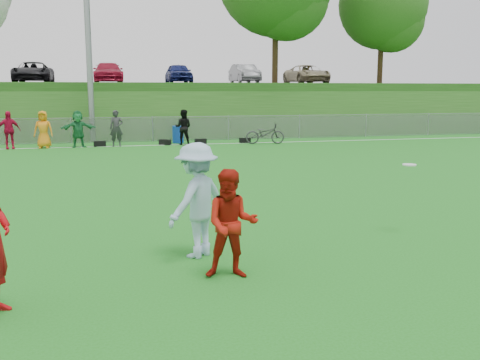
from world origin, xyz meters
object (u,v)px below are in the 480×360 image
object	(u,v)px
player_blue	(197,200)
recycling_bin	(178,134)
player_red_center	(232,224)
frisbee	(409,165)
bicycle	(265,134)

from	to	relation	value
player_blue	recycling_bin	world-z (taller)	player_blue
player_red_center	player_blue	world-z (taller)	player_blue
player_blue	frisbee	xyz separation A→B (m)	(4.00, 0.46, 0.37)
player_red_center	bicycle	bearing A→B (deg)	84.37
player_red_center	frisbee	bearing A→B (deg)	35.19
player_red_center	recycling_bin	xyz separation A→B (m)	(1.86, 19.64, -0.35)
player_red_center	recycling_bin	distance (m)	19.73
frisbee	player_blue	bearing A→B (deg)	-173.45
player_red_center	bicycle	xyz separation A→B (m)	(5.94, 18.07, -0.27)
frisbee	bicycle	distance (m)	16.70
player_blue	frisbee	size ratio (longest dim) A/B	7.24
player_red_center	frisbee	xyz separation A→B (m)	(3.69, 1.54, 0.50)
bicycle	player_red_center	bearing A→B (deg)	170.07
player_blue	frisbee	bearing A→B (deg)	145.46
frisbee	recycling_bin	xyz separation A→B (m)	(-1.83, 18.10, -0.85)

